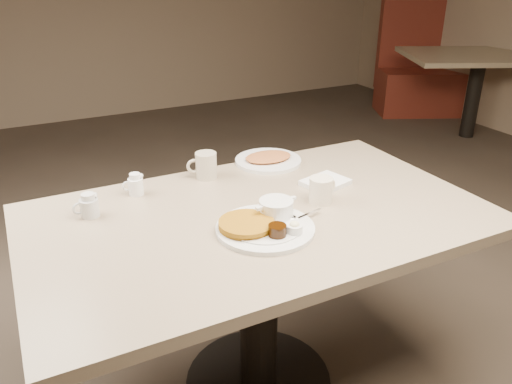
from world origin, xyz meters
name	(u,v)px	position (x,y,z in m)	size (l,w,h in m)	color
room	(259,5)	(0.00, 0.00, 1.40)	(7.04, 8.04, 2.84)	#4C3F33
diner_table	(259,257)	(0.00, 0.00, 0.58)	(1.50, 0.90, 0.75)	tan
main_plate	(265,222)	(-0.03, -0.10, 0.77)	(0.39, 0.34, 0.07)	white
coffee_mug_near	(321,190)	(0.23, -0.02, 0.80)	(0.12, 0.10, 0.09)	white
napkin	(325,182)	(0.33, 0.10, 0.76)	(0.18, 0.16, 0.02)	white
coffee_mug_far	(205,165)	(-0.04, 0.36, 0.80)	(0.12, 0.10, 0.10)	beige
creamer_left	(89,206)	(-0.50, 0.23, 0.79)	(0.09, 0.08, 0.08)	silver
creamer_right	(135,185)	(-0.32, 0.33, 0.79)	(0.08, 0.07, 0.08)	white
hash_plate	(268,159)	(0.24, 0.39, 0.76)	(0.27, 0.27, 0.04)	white
booth_back_right	(443,74)	(3.42, 2.51, 0.41)	(1.77, 1.88, 1.12)	maroon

